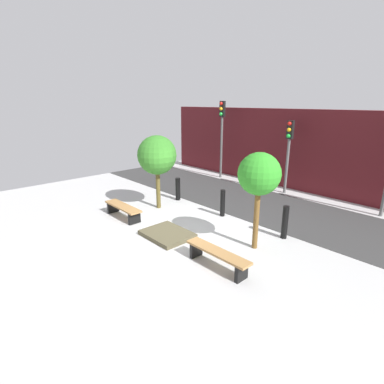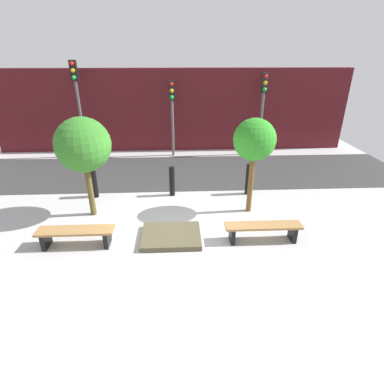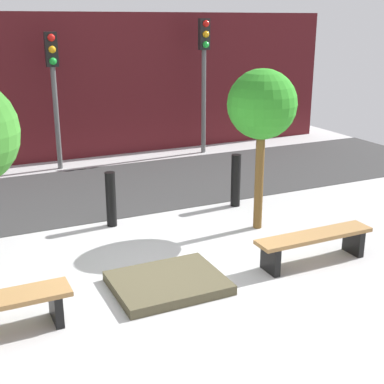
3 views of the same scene
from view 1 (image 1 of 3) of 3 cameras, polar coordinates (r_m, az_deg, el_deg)
name	(u,v)px [view 1 (image 1 of 3)]	position (r m, az deg, el deg)	size (l,w,h in m)	color
ground_plane	(177,233)	(9.60, -2.96, -7.75)	(18.00, 18.00, 0.00)	#B2B2B2
road_strip	(256,203)	(12.55, 12.16, -2.05)	(18.00, 3.69, 0.01)	#343434
building_facade	(300,150)	(14.78, 19.84, 7.49)	(16.20, 0.50, 3.67)	#511419
bench_left	(123,209)	(10.93, -13.01, -3.17)	(1.82, 0.44, 0.46)	black
bench_right	(217,255)	(7.62, 4.84, -11.94)	(1.89, 0.39, 0.46)	black
planter_bed	(167,234)	(9.36, -4.75, -8.02)	(1.48, 1.18, 0.13)	#4F4833
tree_behind_left_bench	(157,155)	(11.30, -6.68, 6.92)	(1.46, 1.46, 2.81)	brown
tree_behind_right_bench	(259,175)	(8.13, 12.67, 3.16)	(1.15, 1.15, 2.74)	brown
bollard_far_left	(178,189)	(12.54, -2.71, 0.57)	(0.20, 0.20, 0.95)	black
bollard_left	(223,203)	(10.83, 5.85, -2.11)	(0.18, 0.18, 0.98)	black
bollard_center	(285,222)	(9.47, 17.28, -5.53)	(0.19, 0.19, 1.03)	black
traffic_light_west	(222,126)	(16.05, 5.68, 12.38)	(0.28, 0.27, 4.01)	#4F4F4F
traffic_light_mid_west	(289,143)	(13.82, 17.95, 8.79)	(0.28, 0.27, 3.22)	#5A5A5A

